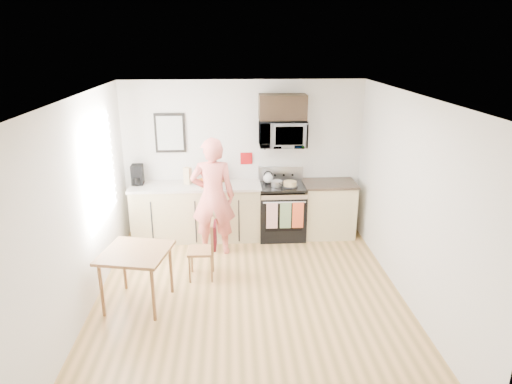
{
  "coord_description": "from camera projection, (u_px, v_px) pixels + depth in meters",
  "views": [
    {
      "loc": [
        -0.22,
        -5.18,
        3.22
      ],
      "look_at": [
        0.14,
        1.0,
        1.13
      ],
      "focal_mm": 32.0,
      "sensor_mm": 36.0,
      "label": 1
    }
  ],
  "objects": [
    {
      "name": "milk_carton",
      "position": [
        188.0,
        176.0,
        7.49
      ],
      "size": [
        0.14,
        0.14,
        0.28
      ],
      "primitive_type": "cube",
      "rotation": [
        0.0,
        0.0,
        -0.41
      ],
      "color": "tan",
      "rests_on": "countertop_left"
    },
    {
      "name": "left_wall",
      "position": [
        81.0,
        209.0,
        5.41
      ],
      "size": [
        0.04,
        4.6,
        2.6
      ],
      "primitive_type": "cube",
      "color": "silver",
      "rests_on": "floor"
    },
    {
      "name": "window",
      "position": [
        100.0,
        170.0,
        6.09
      ],
      "size": [
        0.06,
        1.4,
        1.5
      ],
      "color": "white",
      "rests_on": "left_wall"
    },
    {
      "name": "utensil_crock",
      "position": [
        222.0,
        173.0,
        7.65
      ],
      "size": [
        0.12,
        0.12,
        0.36
      ],
      "color": "#A20D12",
      "rests_on": "countertop_left"
    },
    {
      "name": "coffee_maker",
      "position": [
        137.0,
        175.0,
        7.47
      ],
      "size": [
        0.19,
        0.28,
        0.32
      ],
      "rotation": [
        0.0,
        0.0,
        0.03
      ],
      "color": "black",
      "rests_on": "countertop_left"
    },
    {
      "name": "wall_art",
      "position": [
        170.0,
        133.0,
        7.46
      ],
      "size": [
        0.5,
        0.04,
        0.65
      ],
      "color": "black",
      "rests_on": "back_wall"
    },
    {
      "name": "dining_table",
      "position": [
        136.0,
        257.0,
        5.63
      ],
      "size": [
        0.81,
        0.81,
        0.74
      ],
      "rotation": [
        0.0,
        0.0,
        -0.2
      ],
      "color": "brown",
      "rests_on": "floor"
    },
    {
      "name": "microwave",
      "position": [
        282.0,
        134.0,
        7.38
      ],
      "size": [
        0.76,
        0.51,
        0.42
      ],
      "primitive_type": "imported",
      "color": "#B1B2B6",
      "rests_on": "back_wall"
    },
    {
      "name": "countertop_left",
      "position": [
        196.0,
        186.0,
        7.49
      ],
      "size": [
        2.14,
        0.64,
        0.04
      ],
      "primitive_type": "cube",
      "color": "beige",
      "rests_on": "cabinet_left"
    },
    {
      "name": "back_wall",
      "position": [
        243.0,
        158.0,
        7.7
      ],
      "size": [
        4.0,
        0.04,
        2.6
      ],
      "primitive_type": "cube",
      "color": "silver",
      "rests_on": "floor"
    },
    {
      "name": "front_wall",
      "position": [
        263.0,
        314.0,
        3.35
      ],
      "size": [
        4.0,
        0.04,
        2.6
      ],
      "primitive_type": "cube",
      "color": "silver",
      "rests_on": "floor"
    },
    {
      "name": "person",
      "position": [
        213.0,
        197.0,
        6.96
      ],
      "size": [
        0.68,
        0.45,
        1.85
      ],
      "primitive_type": "imported",
      "rotation": [
        0.0,
        0.0,
        3.15
      ],
      "color": "#DF483D",
      "rests_on": "floor"
    },
    {
      "name": "bread_bag",
      "position": [
        211.0,
        186.0,
        7.27
      ],
      "size": [
        0.32,
        0.22,
        0.11
      ],
      "primitive_type": "cube",
      "rotation": [
        0.0,
        0.0,
        -0.34
      ],
      "color": "tan",
      "rests_on": "countertop_left"
    },
    {
      "name": "kettle",
      "position": [
        268.0,
        178.0,
        7.6
      ],
      "size": [
        0.17,
        0.17,
        0.21
      ],
      "color": "white",
      "rests_on": "range"
    },
    {
      "name": "knife_block",
      "position": [
        220.0,
        176.0,
        7.61
      ],
      "size": [
        0.15,
        0.16,
        0.2
      ],
      "primitive_type": "cube",
      "rotation": [
        0.0,
        0.0,
        0.58
      ],
      "color": "brown",
      "rests_on": "countertop_left"
    },
    {
      "name": "floor",
      "position": [
        250.0,
        299.0,
        5.94
      ],
      "size": [
        4.6,
        4.6,
        0.0
      ],
      "primitive_type": "plane",
      "color": "olive",
      "rests_on": "ground"
    },
    {
      "name": "pot",
      "position": [
        277.0,
        184.0,
        7.44
      ],
      "size": [
        0.18,
        0.3,
        0.09
      ],
      "rotation": [
        0.0,
        0.0,
        0.3
      ],
      "color": "#B1B2B6",
      "rests_on": "range"
    },
    {
      "name": "fruit_bowl",
      "position": [
        199.0,
        182.0,
        7.49
      ],
      "size": [
        0.21,
        0.21,
        0.1
      ],
      "color": "white",
      "rests_on": "countertop_left"
    },
    {
      "name": "range",
      "position": [
        282.0,
        212.0,
        7.7
      ],
      "size": [
        0.76,
        0.7,
        1.16
      ],
      "color": "black",
      "rests_on": "floor"
    },
    {
      "name": "wall_trivet",
      "position": [
        246.0,
        158.0,
        7.69
      ],
      "size": [
        0.2,
        0.02,
        0.2
      ],
      "primitive_type": "cube",
      "color": "#A20D12",
      "rests_on": "back_wall"
    },
    {
      "name": "right_wall",
      "position": [
        411.0,
        202.0,
        5.63
      ],
      "size": [
        0.04,
        4.6,
        2.6
      ],
      "primitive_type": "cube",
      "color": "silver",
      "rests_on": "floor"
    },
    {
      "name": "cabinet_left",
      "position": [
        197.0,
        213.0,
        7.64
      ],
      "size": [
        2.1,
        0.6,
        0.9
      ],
      "primitive_type": "cube",
      "color": "tan",
      "rests_on": "floor"
    },
    {
      "name": "cake",
      "position": [
        290.0,
        184.0,
        7.44
      ],
      "size": [
        0.26,
        0.26,
        0.09
      ],
      "color": "black",
      "rests_on": "range"
    },
    {
      "name": "countertop_right",
      "position": [
        330.0,
        184.0,
        7.61
      ],
      "size": [
        0.88,
        0.64,
        0.04
      ],
      "primitive_type": "cube",
      "color": "black",
      "rests_on": "cabinet_right"
    },
    {
      "name": "ceiling",
      "position": [
        249.0,
        97.0,
        5.11
      ],
      "size": [
        4.0,
        4.6,
        0.04
      ],
      "primitive_type": "cube",
      "color": "white",
      "rests_on": "back_wall"
    },
    {
      "name": "upper_cabinet",
      "position": [
        283.0,
        107.0,
        7.29
      ],
      "size": [
        0.76,
        0.35,
        0.4
      ],
      "primitive_type": "cube",
      "color": "black",
      "rests_on": "back_wall"
    },
    {
      "name": "cabinet_right",
      "position": [
        328.0,
        210.0,
        7.76
      ],
      "size": [
        0.84,
        0.6,
        0.9
      ],
      "primitive_type": "cube",
      "color": "tan",
      "rests_on": "floor"
    },
    {
      "name": "chair",
      "position": [
        209.0,
        242.0,
        6.32
      ],
      "size": [
        0.4,
        0.36,
        0.85
      ],
      "rotation": [
        0.0,
        0.0,
        -0.02
      ],
      "color": "brown",
      "rests_on": "floor"
    }
  ]
}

